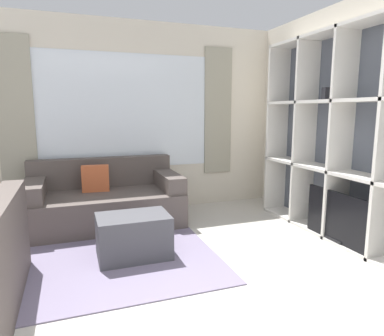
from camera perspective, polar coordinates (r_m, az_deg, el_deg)
name	(u,v)px	position (r m, az deg, el deg)	size (l,w,h in m)	color
wall_back	(126,118)	(5.02, -10.93, 8.18)	(5.70, 0.11, 2.70)	beige
wall_right	(342,120)	(4.46, 23.70, 7.32)	(0.07, 4.54, 2.70)	beige
area_rug	(70,267)	(3.54, -19.64, -15.27)	(2.83, 1.70, 0.01)	slate
shelving_unit	(344,140)	(4.18, 24.05, 4.29)	(0.36, 2.53, 2.35)	#515660
couch_main	(105,201)	(4.59, -14.24, -5.41)	(1.89, 1.00, 0.83)	#564C47
ottoman	(133,236)	(3.53, -9.73, -11.17)	(0.71, 0.48, 0.44)	#47474C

